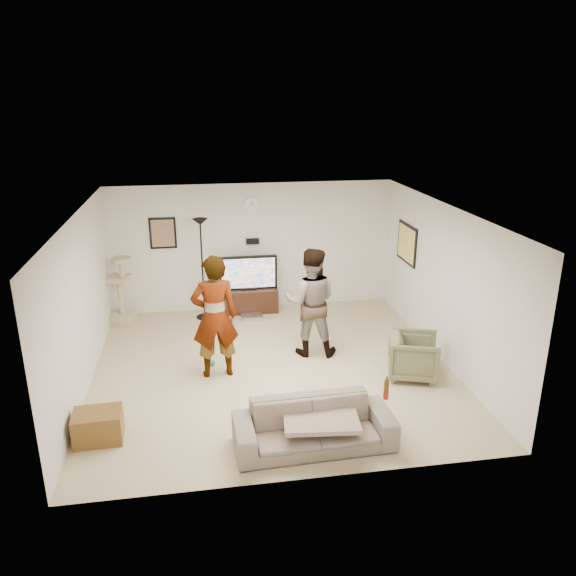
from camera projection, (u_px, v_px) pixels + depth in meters
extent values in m
cube|color=tan|center=(272.00, 368.00, 8.86)|extent=(5.50, 5.50, 0.02)
cube|color=silver|center=(271.00, 211.00, 8.04)|extent=(5.50, 5.50, 0.02)
cube|color=white|center=(252.00, 247.00, 11.01)|extent=(5.50, 0.04, 2.50)
cube|color=white|center=(307.00, 380.00, 5.88)|extent=(5.50, 0.04, 2.50)
cube|color=white|center=(81.00, 304.00, 8.02)|extent=(0.04, 5.50, 2.50)
cube|color=white|center=(443.00, 284.00, 8.88)|extent=(0.04, 5.50, 2.50)
cylinder|color=white|center=(252.00, 204.00, 10.71)|extent=(0.26, 0.04, 0.26)
cube|color=black|center=(253.00, 241.00, 10.91)|extent=(0.25, 0.10, 0.10)
cube|color=#82634F|center=(163.00, 233.00, 10.62)|extent=(0.42, 0.03, 0.52)
cube|color=#D4D064|center=(407.00, 243.00, 10.28)|extent=(0.03, 0.78, 0.62)
cube|color=black|center=(249.00, 300.00, 11.10)|extent=(1.13, 0.45, 0.47)
cube|color=#BABABB|center=(252.00, 317.00, 10.80)|extent=(0.40, 0.30, 0.07)
cube|color=black|center=(248.00, 273.00, 10.91)|extent=(1.13, 0.08, 0.67)
cube|color=gold|center=(248.00, 273.00, 10.87)|extent=(1.04, 0.01, 0.59)
cylinder|color=black|center=(203.00, 270.00, 10.54)|extent=(0.32, 0.32, 1.94)
cube|color=tan|center=(120.00, 290.00, 10.38)|extent=(0.52, 0.52, 1.30)
imported|color=#9190A6|center=(215.00, 317.00, 8.34)|extent=(0.73, 0.51, 1.91)
imported|color=#355675|center=(311.00, 302.00, 9.08)|extent=(1.00, 0.85, 1.80)
imported|color=slate|center=(314.00, 425.00, 6.80)|extent=(1.96, 0.82, 0.57)
cube|color=tan|center=(321.00, 418.00, 6.78)|extent=(0.97, 0.79, 0.06)
cylinder|color=#50330D|center=(386.00, 390.00, 6.81)|extent=(0.06, 0.06, 0.25)
imported|color=#626446|center=(414.00, 356.00, 8.49)|extent=(0.92, 0.91, 0.67)
cube|color=brown|center=(98.00, 426.00, 6.95)|extent=(0.60, 0.46, 0.39)
sphere|color=teal|center=(212.00, 363.00, 8.91)|extent=(0.09, 0.09, 0.09)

